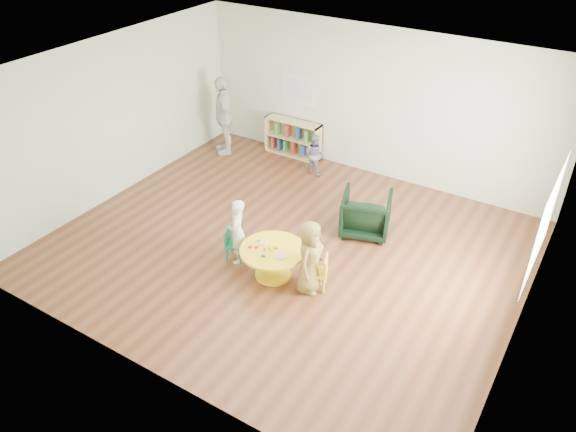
% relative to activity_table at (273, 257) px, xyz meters
% --- Properties ---
extents(room, '(7.10, 7.00, 2.80)m').
position_rel_activity_table_xyz_m(room, '(-0.20, 0.70, 1.56)').
color(room, '#59301C').
rests_on(room, ground).
extents(activity_table, '(0.95, 0.95, 0.52)m').
position_rel_activity_table_xyz_m(activity_table, '(0.00, 0.00, 0.00)').
color(activity_table, yellow).
rests_on(activity_table, ground).
extents(kid_chair_left, '(0.37, 0.37, 0.54)m').
position_rel_activity_table_xyz_m(kid_chair_left, '(-0.74, 0.05, -0.04)').
color(kid_chair_left, '#167D55').
rests_on(kid_chair_left, ground).
extents(kid_chair_right, '(0.37, 0.37, 0.53)m').
position_rel_activity_table_xyz_m(kid_chair_right, '(0.71, 0.13, -0.05)').
color(kid_chair_right, yellow).
rests_on(kid_chair_right, ground).
extents(bookshelf, '(1.20, 0.30, 0.75)m').
position_rel_activity_table_xyz_m(bookshelf, '(-1.83, 3.56, 0.04)').
color(bookshelf, tan).
rests_on(bookshelf, ground).
extents(alphabet_poster, '(0.74, 0.01, 0.54)m').
position_rel_activity_table_xyz_m(alphabet_poster, '(-1.81, 3.69, 1.02)').
color(alphabet_poster, white).
rests_on(alphabet_poster, ground).
extents(armchair, '(0.96, 0.97, 0.71)m').
position_rel_activity_table_xyz_m(armchair, '(0.65, 1.74, 0.03)').
color(armchair, black).
rests_on(armchair, ground).
extents(child_left, '(0.38, 0.45, 1.04)m').
position_rel_activity_table_xyz_m(child_left, '(-0.65, 0.04, 0.19)').
color(child_left, silver).
rests_on(child_left, ground).
extents(child_right, '(0.43, 0.59, 1.12)m').
position_rel_activity_table_xyz_m(child_right, '(0.60, 0.02, 0.23)').
color(child_right, yellow).
rests_on(child_right, ground).
extents(toddler, '(0.42, 0.34, 0.81)m').
position_rel_activity_table_xyz_m(toddler, '(-1.06, 3.08, 0.08)').
color(toddler, '#191D3F').
rests_on(toddler, ground).
extents(adult_caretaker, '(0.95, 0.94, 1.61)m').
position_rel_activity_table_xyz_m(adult_caretaker, '(-3.08, 2.91, 0.48)').
color(adult_caretaker, silver).
rests_on(adult_caretaker, ground).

